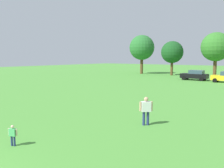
# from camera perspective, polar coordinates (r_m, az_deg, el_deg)

# --- Properties ---
(ground_plane) EXTENTS (160.00, 160.00, 0.00)m
(ground_plane) POSITION_cam_1_polar(r_m,az_deg,el_deg) (32.94, 22.32, -0.65)
(ground_plane) COLOR #4C9338
(child_kite_flyer) EXTENTS (0.41, 0.28, 0.93)m
(child_kite_flyer) POSITION_cam_1_polar(r_m,az_deg,el_deg) (11.31, -22.95, -11.03)
(child_kite_flyer) COLOR navy
(child_kite_flyer) RESTS_ON ground
(adult_bystander) EXTENTS (0.59, 0.59, 1.63)m
(adult_bystander) POSITION_cam_1_polar(r_m,az_deg,el_deg) (13.52, 8.25, -5.90)
(adult_bystander) COLOR navy
(adult_bystander) RESTS_ON ground
(parked_car_black_0) EXTENTS (4.30, 2.02, 1.68)m
(parked_car_black_0) POSITION_cam_1_polar(r_m,az_deg,el_deg) (41.60, 19.45, 2.06)
(parked_car_black_0) COLOR black
(parked_car_black_0) RESTS_ON ground
(tree_far_left) EXTENTS (5.68, 5.68, 8.85)m
(tree_far_left) POSITION_cam_1_polar(r_m,az_deg,el_deg) (54.83, 7.26, 8.74)
(tree_far_left) COLOR brown
(tree_far_left) RESTS_ON ground
(tree_center) EXTENTS (4.60, 4.60, 7.17)m
(tree_center) POSITION_cam_1_polar(r_m,az_deg,el_deg) (51.27, 14.40, 7.47)
(tree_center) COLOR brown
(tree_center) RESTS_ON ground
(tree_far_right) EXTENTS (5.43, 5.43, 8.47)m
(tree_far_right) POSITION_cam_1_polar(r_m,az_deg,el_deg) (48.67, 23.90, 8.21)
(tree_far_right) COLOR brown
(tree_far_right) RESTS_ON ground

